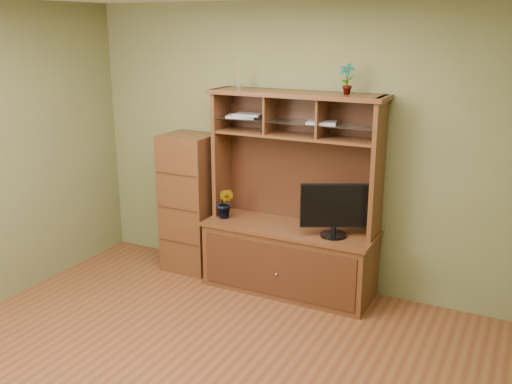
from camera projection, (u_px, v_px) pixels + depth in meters
The scene contains 8 objects.
room at pixel (182, 203), 3.73m from camera, with size 4.54×4.04×2.74m.
media_hutch at pixel (290, 238), 5.43m from camera, with size 1.66×0.61×1.90m.
monitor at pixel (334, 209), 5.05m from camera, with size 0.57×0.32×0.49m.
orchid_plant at pixel (225, 203), 5.56m from camera, with size 0.17×0.14×0.31m, color #3B6021.
top_plant at pixel (347, 79), 4.87m from camera, with size 0.14×0.09×0.26m, color #316523.
reed_diffuser at pixel (239, 78), 5.33m from camera, with size 0.05×0.05×0.26m.
magazines at pixel (269, 118), 5.30m from camera, with size 1.12×0.27×0.04m.
side_cabinet at pixel (190, 203), 5.89m from camera, with size 0.51×0.46×1.42m.
Camera 1 is at (2.04, -2.96, 2.46)m, focal length 40.00 mm.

